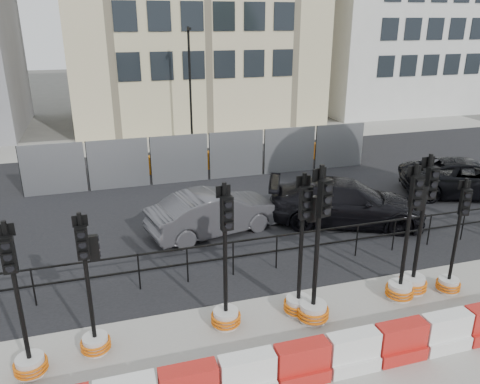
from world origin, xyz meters
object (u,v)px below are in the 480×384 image
object	(u,v)px
traffic_signal_d	(300,283)
car_c	(346,202)
traffic_signal_h	(451,270)
traffic_signal_a	(27,346)

from	to	relation	value
traffic_signal_d	car_c	size ratio (longest dim) A/B	0.62
traffic_signal_d	car_c	xyz separation A→B (m)	(3.50, 4.25, -0.08)
traffic_signal_d	traffic_signal_h	xyz separation A→B (m)	(3.89, -0.22, -0.20)
traffic_signal_a	traffic_signal_h	distance (m)	9.51
traffic_signal_a	car_c	distance (m)	10.21
traffic_signal_a	car_c	world-z (taller)	traffic_signal_a
traffic_signal_a	traffic_signal_d	xyz separation A→B (m)	(5.61, 0.34, 0.15)
traffic_signal_a	car_c	xyz separation A→B (m)	(9.12, 4.59, 0.07)
traffic_signal_h	car_c	world-z (taller)	traffic_signal_h
traffic_signal_h	traffic_signal_a	bearing A→B (deg)	-162.38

